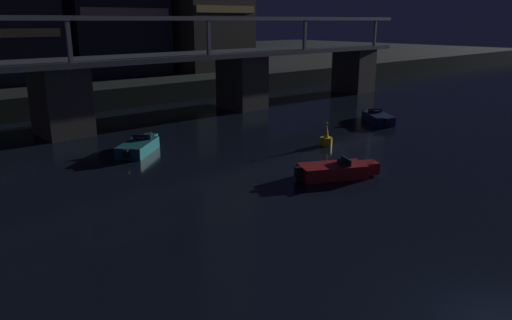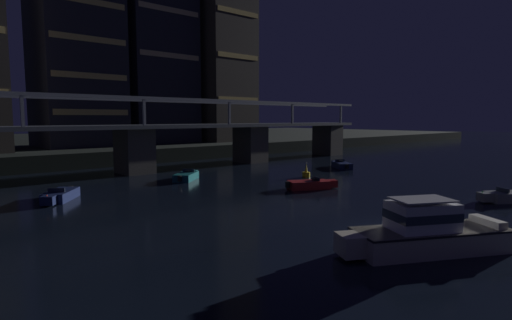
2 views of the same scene
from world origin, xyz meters
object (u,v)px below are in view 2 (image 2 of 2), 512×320
cabin_cruiser_near_left (426,232)px  tower_central (76,61)px  speedboat_mid_right (187,176)px  channel_buoy (306,173)px  speedboat_near_center (60,196)px  speedboat_mid_left (341,165)px  speedboat_mid_center (311,185)px  speedboat_near_right (509,197)px  river_bridge (134,141)px  tower_east_low (222,38)px  tower_east_tall (154,37)px

cabin_cruiser_near_left → tower_central: bearing=87.0°
speedboat_mid_right → channel_buoy: channel_buoy is taller
speedboat_near_center → speedboat_mid_left: same height
speedboat_mid_left → speedboat_mid_center: size_ratio=0.97×
speedboat_near_right → channel_buoy: bearing=95.6°
river_bridge → speedboat_mid_left: 27.60m
river_bridge → speedboat_mid_left: size_ratio=17.39×
river_bridge → tower_central: (1.04, 22.97, 12.24)m
speedboat_near_center → speedboat_mid_right: 14.28m
speedboat_mid_left → speedboat_mid_right: 22.21m
river_bridge → speedboat_mid_left: river_bridge is taller
tower_east_low → channel_buoy: (-15.18, -36.17, -22.53)m
river_bridge → speedboat_near_center: river_bridge is taller
river_bridge → tower_central: tower_central is taller
speedboat_mid_left → tower_east_tall: bearing=102.3°
channel_buoy → cabin_cruiser_near_left: bearing=-125.6°
tower_east_tall → channel_buoy: tower_east_tall is taller
tower_east_tall → speedboat_near_right: size_ratio=8.32×
river_bridge → tower_east_low: tower_east_low is taller
tower_east_tall → cabin_cruiser_near_left: size_ratio=4.43×
tower_central → channel_buoy: tower_central is taller
tower_central → speedboat_mid_right: size_ratio=6.19×
river_bridge → tower_east_low: 39.47m
speedboat_near_right → cabin_cruiser_near_left: bearing=-175.7°
tower_east_low → speedboat_mid_left: size_ratio=8.85×
tower_east_low → cabin_cruiser_near_left: size_ratio=4.65×
speedboat_mid_left → channel_buoy: bearing=-166.1°
tower_east_low → speedboat_mid_right: size_ratio=9.15×
cabin_cruiser_near_left → speedboat_near_right: cabin_cruiser_near_left is taller
cabin_cruiser_near_left → tower_east_low: bearing=62.1°
cabin_cruiser_near_left → speedboat_near_right: size_ratio=1.88×
tower_east_low → speedboat_mid_center: 51.72m
tower_east_low → channel_buoy: tower_east_low is taller
speedboat_mid_center → channel_buoy: (5.57, 5.47, 0.06)m
tower_east_tall → tower_central: bearing=-179.4°
cabin_cruiser_near_left → speedboat_near_center: 28.33m
tower_central → speedboat_near_right: 63.51m
speedboat_mid_center → speedboat_mid_right: bearing=114.4°
river_bridge → channel_buoy: (13.31, -16.56, -3.53)m
channel_buoy → speedboat_mid_center: bearing=-135.6°
tower_east_tall → speedboat_mid_right: (-13.56, -32.14, -21.57)m
tower_central → tower_east_low: tower_east_low is taller
speedboat_near_center → channel_buoy: bearing=-10.8°
speedboat_mid_center → speedboat_mid_right: (-5.89, 13.00, 0.00)m
speedboat_near_center → speedboat_mid_right: bearing=10.8°
tower_east_tall → speedboat_mid_left: tower_east_tall is taller
cabin_cruiser_near_left → speedboat_mid_right: cabin_cruiser_near_left is taller
tower_central → tower_east_low: 28.48m
tower_east_tall → speedboat_mid_left: (8.08, -37.15, -21.57)m
tower_east_tall → speedboat_mid_center: (-7.67, -45.14, -21.57)m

